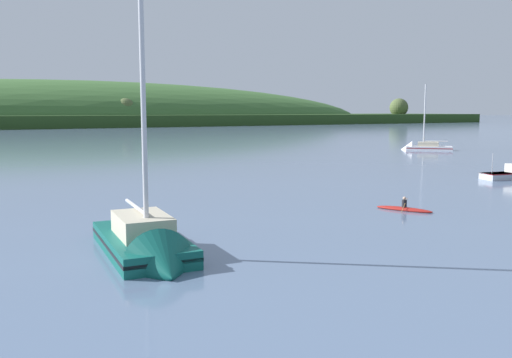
{
  "coord_description": "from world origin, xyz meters",
  "views": [
    {
      "loc": [
        -23.44,
        -9.11,
        6.45
      ],
      "look_at": [
        -4.77,
        30.16,
        0.99
      ],
      "focal_mm": 38.03,
      "sensor_mm": 36.0,
      "label": 1
    }
  ],
  "objects_px": {
    "sailboat_near_mooring": "(148,250)",
    "canoe_with_paddler": "(404,209)",
    "fishing_boat_moored": "(511,176)",
    "sailboat_midwater_white": "(422,149)"
  },
  "relations": [
    {
      "from": "sailboat_near_mooring",
      "to": "fishing_boat_moored",
      "type": "bearing_deg",
      "value": 109.22
    },
    {
      "from": "sailboat_near_mooring",
      "to": "canoe_with_paddler",
      "type": "height_order",
      "value": "sailboat_near_mooring"
    },
    {
      "from": "sailboat_midwater_white",
      "to": "fishing_boat_moored",
      "type": "relative_size",
      "value": 2.25
    },
    {
      "from": "sailboat_midwater_white",
      "to": "canoe_with_paddler",
      "type": "height_order",
      "value": "sailboat_midwater_white"
    },
    {
      "from": "sailboat_near_mooring",
      "to": "canoe_with_paddler",
      "type": "relative_size",
      "value": 3.8
    },
    {
      "from": "fishing_boat_moored",
      "to": "canoe_with_paddler",
      "type": "height_order",
      "value": "fishing_boat_moored"
    },
    {
      "from": "sailboat_midwater_white",
      "to": "sailboat_near_mooring",
      "type": "bearing_deg",
      "value": 80.95
    },
    {
      "from": "fishing_boat_moored",
      "to": "sailboat_near_mooring",
      "type": "bearing_deg",
      "value": -154.46
    },
    {
      "from": "fishing_boat_moored",
      "to": "canoe_with_paddler",
      "type": "relative_size",
      "value": 1.51
    },
    {
      "from": "sailboat_near_mooring",
      "to": "fishing_boat_moored",
      "type": "xyz_separation_m",
      "value": [
        38.54,
        12.95,
        -0.07
      ]
    }
  ]
}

